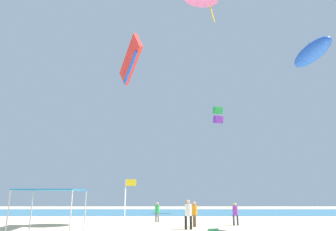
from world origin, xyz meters
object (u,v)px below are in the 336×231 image
kite_box_green (219,115)px  kite_parafoil_red (131,61)px  banner_flag (128,201)px  person_near_tent (236,212)px  canopy_tent (52,192)px  cooler_box (214,231)px  person_central (195,212)px  person_rightmost (158,210)px  kite_inflatable_blue (313,52)px  person_leftmost (189,212)px

kite_box_green → kite_parafoil_red: 20.95m
banner_flag → person_near_tent: bearing=44.5°
canopy_tent → cooler_box: (9.33, 0.86, -2.22)m
person_central → kite_box_green: 23.14m
person_rightmost → cooler_box: bearing=156.3°
canopy_tent → person_rightmost: 11.37m
canopy_tent → banner_flag: (4.43, -0.71, -0.52)m
kite_inflatable_blue → person_near_tent: bearing=-130.0°
kite_box_green → person_leftmost: bearing=64.3°
person_leftmost → banner_flag: bearing=-128.1°
person_leftmost → cooler_box: size_ratio=3.33×
canopy_tent → kite_inflatable_blue: bearing=9.4°
kite_box_green → kite_parafoil_red: (-10.30, -18.24, -0.07)m
cooler_box → kite_inflatable_blue: bearing=14.2°
kite_box_green → cooler_box: bearing=68.9°
kite_inflatable_blue → person_rightmost: bearing=-126.8°
kite_box_green → person_central: bearing=64.4°
canopy_tent → banner_flag: 4.51m
person_near_tent → person_central: 3.40m
person_central → cooler_box: bearing=-0.8°
person_leftmost → cooler_box: (1.27, -2.73, -0.94)m
person_rightmost → banner_flag: 10.53m
canopy_tent → kite_box_green: bearing=60.5°
person_central → kite_box_green: bearing=155.2°
person_central → kite_inflatable_blue: size_ratio=0.38×
kite_box_green → kite_parafoil_red: size_ratio=0.56×
kite_inflatable_blue → kite_box_green: bearing=-177.0°
person_leftmost → kite_parafoil_red: bearing=153.1°
canopy_tent → cooler_box: canopy_tent is taller
banner_flag → kite_inflatable_blue: kite_inflatable_blue is taller
banner_flag → kite_inflatable_blue: size_ratio=0.66×
canopy_tent → kite_box_green: (13.79, 24.36, 10.97)m
person_near_tent → banner_flag: 10.43m
person_rightmost → kite_parafoil_red: size_ratio=0.35×
canopy_tent → person_central: bearing=32.4°
person_central → kite_inflatable_blue: 14.67m
person_central → kite_parafoil_red: size_ratio=0.38×
banner_flag → cooler_box: 5.42m
person_central → person_near_tent: bearing=99.3°
canopy_tent → person_near_tent: size_ratio=2.04×
person_near_tent → kite_parafoil_red: 14.91m
person_leftmost → person_rightmost: 6.53m
person_leftmost → person_rightmost: (-2.30, 6.11, -0.15)m
person_leftmost → kite_parafoil_red: (-4.57, 2.53, 12.18)m
canopy_tent → banner_flag: banner_flag is taller
kite_inflatable_blue → cooler_box: bearing=-82.3°
cooler_box → kite_parafoil_red: size_ratio=0.12×
person_near_tent → kite_inflatable_blue: 13.33m
canopy_tent → person_leftmost: (8.05, 3.59, -1.28)m
person_near_tent → kite_box_green: (1.95, 17.79, 12.40)m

